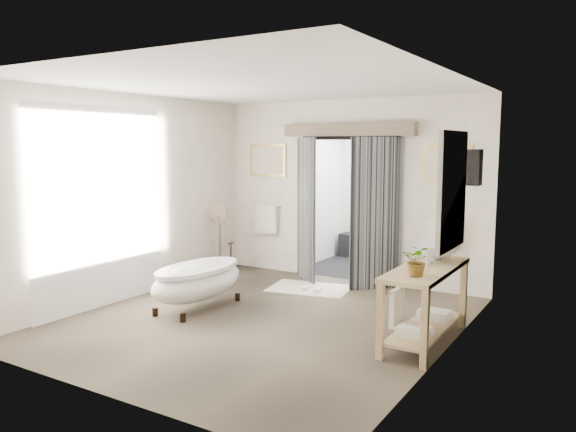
% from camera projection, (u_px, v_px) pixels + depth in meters
% --- Properties ---
extents(ground_plane, '(5.00, 5.00, 0.00)m').
position_uv_depth(ground_plane, '(263.00, 320.00, 7.03)').
color(ground_plane, brown).
extents(room_shell, '(4.52, 5.02, 2.91)m').
position_uv_depth(room_shell, '(254.00, 172.00, 6.71)').
color(room_shell, silver).
rests_on(room_shell, ground_plane).
extents(shower_room, '(2.22, 2.01, 2.51)m').
position_uv_depth(shower_room, '(384.00, 215.00, 10.30)').
color(shower_room, black).
rests_on(shower_room, ground_plane).
extents(back_wall_dressing, '(3.82, 0.68, 2.52)m').
position_uv_depth(back_wall_dressing, '(345.00, 185.00, 8.80)').
color(back_wall_dressing, black).
rests_on(back_wall_dressing, ground_plane).
extents(clawfoot_tub, '(0.72, 1.61, 0.78)m').
position_uv_depth(clawfoot_tub, '(198.00, 280.00, 7.50)').
color(clawfoot_tub, black).
rests_on(clawfoot_tub, ground_plane).
extents(vanity, '(0.57, 1.60, 0.85)m').
position_uv_depth(vanity, '(423.00, 298.00, 6.18)').
color(vanity, tan).
rests_on(vanity, ground_plane).
extents(pedestal_mirror, '(0.37, 0.24, 1.25)m').
position_uv_depth(pedestal_mirror, '(218.00, 244.00, 9.33)').
color(pedestal_mirror, '#73634D').
rests_on(pedestal_mirror, ground_plane).
extents(rug, '(1.33, 1.01, 0.01)m').
position_uv_depth(rug, '(310.00, 288.00, 8.55)').
color(rug, silver).
rests_on(rug, ground_plane).
extents(slippers, '(0.38, 0.25, 0.05)m').
position_uv_depth(slippers, '(312.00, 288.00, 8.43)').
color(slippers, silver).
rests_on(slippers, rug).
extents(basin, '(0.70, 0.70, 0.19)m').
position_uv_depth(basin, '(436.00, 252.00, 6.50)').
color(basin, white).
rests_on(basin, vanity).
extents(plant, '(0.30, 0.27, 0.32)m').
position_uv_depth(plant, '(418.00, 261.00, 5.69)').
color(plant, gray).
rests_on(plant, vanity).
extents(soap_bottle_a, '(0.09, 0.10, 0.19)m').
position_uv_depth(soap_bottle_a, '(425.00, 256.00, 6.25)').
color(soap_bottle_a, gray).
rests_on(soap_bottle_a, vanity).
extents(soap_bottle_b, '(0.16, 0.16, 0.17)m').
position_uv_depth(soap_bottle_b, '(441.00, 249.00, 6.76)').
color(soap_bottle_b, gray).
rests_on(soap_bottle_b, vanity).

